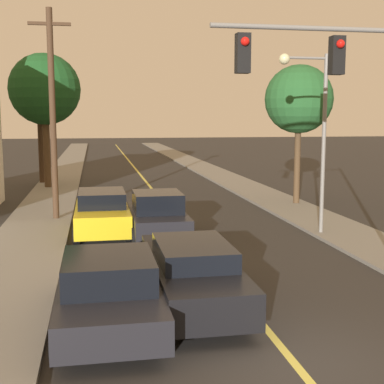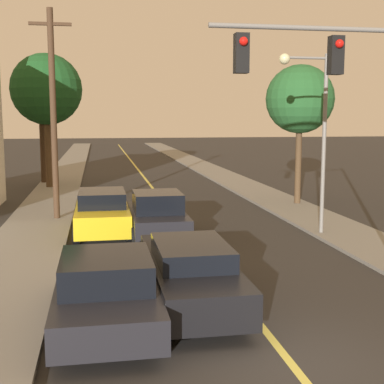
{
  "view_description": "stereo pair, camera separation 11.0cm",
  "coord_description": "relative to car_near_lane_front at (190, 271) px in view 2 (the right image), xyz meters",
  "views": [
    {
      "loc": [
        -3.22,
        -8.01,
        4.1
      ],
      "look_at": [
        0.0,
        9.57,
        1.6
      ],
      "focal_mm": 50.0,
      "sensor_mm": 36.0,
      "label": 1
    },
    {
      "loc": [
        -3.11,
        -8.03,
        4.1
      ],
      "look_at": [
        0.0,
        9.57,
        1.6
      ],
      "focal_mm": 50.0,
      "sensor_mm": 36.0,
      "label": 2
    }
  ],
  "objects": [
    {
      "name": "tree_left_far",
      "position": [
        -4.72,
        20.38,
        4.9
      ],
      "size": [
        4.01,
        4.01,
        7.56
      ],
      "color": "#4C3823",
      "rests_on": "ground"
    },
    {
      "name": "utility_pole_left",
      "position": [
        -3.61,
        10.37,
        3.59
      ],
      "size": [
        1.6,
        0.24,
        8.11
      ],
      "color": "#422D1E",
      "rests_on": "ground"
    },
    {
      "name": "car_outer_lane_second",
      "position": [
        -1.84,
        7.71,
        0.04
      ],
      "size": [
        1.94,
        5.03,
        1.56
      ],
      "color": "gold",
      "rests_on": "ground"
    },
    {
      "name": "streetlamp_right",
      "position": [
        5.26,
        6.02,
        3.36
      ],
      "size": [
        1.73,
        0.36,
        6.09
      ],
      "color": "slate",
      "rests_on": "ground"
    },
    {
      "name": "sidewalk_left",
      "position": [
        -4.26,
        32.8,
        -0.69
      ],
      "size": [
        2.5,
        80.0,
        0.12
      ],
      "color": "gray",
      "rests_on": "ground"
    },
    {
      "name": "ground_plane",
      "position": [
        1.17,
        -3.2,
        -0.75
      ],
      "size": [
        200.0,
        200.0,
        0.0
      ],
      "primitive_type": "plane",
      "color": "#2D2B28"
    },
    {
      "name": "car_near_lane_front",
      "position": [
        0.0,
        0.0,
        0.0
      ],
      "size": [
        1.87,
        5.18,
        1.43
      ],
      "color": "black",
      "rests_on": "ground"
    },
    {
      "name": "tree_right_near",
      "position": [
        7.23,
        12.28,
        4.15
      ],
      "size": [
        3.12,
        3.12,
        6.37
      ],
      "color": "#4C3823",
      "rests_on": "ground"
    },
    {
      "name": "tree_left_near",
      "position": [
        -5.24,
        22.73,
        4.15
      ],
      "size": [
        2.54,
        2.54,
        6.14
      ],
      "color": "#3D2B1C",
      "rests_on": "ground"
    },
    {
      "name": "traffic_signal_mast",
      "position": [
        4.07,
        0.97,
        3.89
      ],
      "size": [
        5.24,
        0.42,
        6.3
      ],
      "color": "slate",
      "rests_on": "ground"
    },
    {
      "name": "car_outer_lane_front",
      "position": [
        -1.84,
        -1.01,
        0.0
      ],
      "size": [
        2.06,
        4.53,
        1.48
      ],
      "color": "black",
      "rests_on": "ground"
    },
    {
      "name": "sidewalk_right",
      "position": [
        6.59,
        32.8,
        -0.69
      ],
      "size": [
        2.5,
        80.0,
        0.12
      ],
      "color": "gray",
      "rests_on": "ground"
    },
    {
      "name": "road_surface",
      "position": [
        1.17,
        32.8,
        -0.74
      ],
      "size": [
        8.35,
        80.0,
        0.01
      ],
      "color": "#2D2B28",
      "rests_on": "ground"
    },
    {
      "name": "car_near_lane_second",
      "position": [
        0.0,
        6.54,
        0.06
      ],
      "size": [
        1.92,
        4.21,
        1.61
      ],
      "color": "black",
      "rests_on": "ground"
    }
  ]
}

